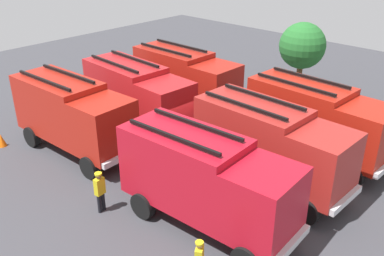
% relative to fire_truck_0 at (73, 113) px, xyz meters
% --- Properties ---
extents(ground_plane, '(52.52, 52.52, 0.00)m').
position_rel_fire_truck_0_xyz_m(ground_plane, '(4.51, 3.94, -2.15)').
color(ground_plane, '#38383D').
extents(fire_truck_0, '(7.31, 3.03, 3.88)m').
position_rel_fire_truck_0_xyz_m(fire_truck_0, '(0.00, 0.00, 0.00)').
color(fire_truck_0, '#A21C12').
rests_on(fire_truck_0, ground).
extents(fire_truck_1, '(7.34, 3.12, 3.88)m').
position_rel_fire_truck_0_xyz_m(fire_truck_1, '(8.92, -0.01, 0.00)').
color(fire_truck_1, '#AE111F').
rests_on(fire_truck_1, ground).
extents(fire_truck_2, '(7.31, 3.04, 3.88)m').
position_rel_fire_truck_0_xyz_m(fire_truck_2, '(0.35, 3.93, 0.00)').
color(fire_truck_2, '#AD1A1D').
rests_on(fire_truck_2, ground).
extents(fire_truck_3, '(7.25, 2.87, 3.88)m').
position_rel_fire_truck_0_xyz_m(fire_truck_3, '(9.10, 4.03, 0.00)').
color(fire_truck_3, maroon).
rests_on(fire_truck_3, ground).
extents(fire_truck_4, '(7.21, 2.77, 3.88)m').
position_rel_fire_truck_0_xyz_m(fire_truck_4, '(0.30, 7.87, 0.00)').
color(fire_truck_4, maroon).
rests_on(fire_truck_4, ground).
extents(fire_truck_5, '(7.29, 2.99, 3.88)m').
position_rel_fire_truck_0_xyz_m(fire_truck_5, '(9.31, 7.79, 0.00)').
color(fire_truck_5, '#A31D11').
rests_on(fire_truck_5, ground).
extents(firefighter_1, '(0.42, 0.48, 1.63)m').
position_rel_fire_truck_0_xyz_m(firefighter_1, '(0.15, 10.00, -1.25)').
color(firefighter_1, black).
rests_on(firefighter_1, ground).
extents(firefighter_2, '(0.30, 0.45, 1.82)m').
position_rel_fire_truck_0_xyz_m(firefighter_2, '(5.21, -2.26, -1.12)').
color(firefighter_2, black).
rests_on(firefighter_2, ground).
extents(tree_0, '(3.13, 3.13, 4.85)m').
position_rel_fire_truck_0_xyz_m(tree_0, '(3.87, 15.57, 1.11)').
color(tree_0, brown).
rests_on(tree_0, ground).
extents(traffic_cone_0, '(0.48, 0.48, 0.68)m').
position_rel_fire_truck_0_xyz_m(traffic_cone_0, '(-3.39, -2.44, -1.81)').
color(traffic_cone_0, '#F2600C').
rests_on(traffic_cone_0, ground).
extents(traffic_cone_1, '(0.51, 0.51, 0.72)m').
position_rel_fire_truck_0_xyz_m(traffic_cone_1, '(0.69, 1.91, -1.79)').
color(traffic_cone_1, '#F2600C').
rests_on(traffic_cone_1, ground).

